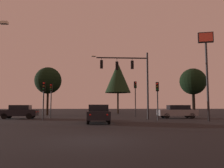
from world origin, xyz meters
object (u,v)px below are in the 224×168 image
traffic_light_corner_right (44,93)px  traffic_light_median (135,92)px  car_nearside_lane (98,113)px  tree_left_far (193,82)px  car_crossing_left (19,112)px  car_crossing_right (177,111)px  store_sign_illuminated (206,57)px  traffic_light_corner_left (51,94)px  tree_behind_sign (48,81)px  traffic_light_far_side (157,93)px  tree_center_horizon (118,78)px  traffic_signal_mast_arm (130,72)px

traffic_light_corner_right → traffic_light_median: bearing=36.8°
car_nearside_lane → tree_left_far: bearing=47.5°
traffic_light_median → car_crossing_left: traffic_light_median is taller
traffic_light_median → tree_left_far: (9.95, 5.12, 1.95)m
car_crossing_right → store_sign_illuminated: bearing=-77.7°
traffic_light_median → car_nearside_lane: (-4.76, -10.93, -2.50)m
traffic_light_corner_left → car_crossing_right: traffic_light_corner_left is taller
car_crossing_right → tree_behind_sign: size_ratio=0.60×
traffic_light_far_side → tree_center_horizon: (-2.39, 21.32, 4.17)m
car_crossing_left → tree_left_far: (23.63, 9.19, 4.46)m
tree_center_horizon → store_sign_illuminated: bearing=-72.9°
traffic_light_corner_right → traffic_light_far_side: traffic_light_corner_right is taller
car_crossing_right → tree_behind_sign: (-17.07, 9.08, 4.52)m
car_crossing_left → tree_behind_sign: tree_behind_sign is taller
tree_behind_sign → car_nearside_lane: bearing=-63.5°
traffic_light_far_side → store_sign_illuminated: (4.49, -1.11, 3.40)m
traffic_light_median → store_sign_illuminated: store_sign_illuminated is taller
traffic_light_corner_left → traffic_light_median: 10.90m
car_crossing_left → car_crossing_right: (17.98, 0.12, 0.00)m
traffic_light_corner_right → car_nearside_lane: bearing=-31.6°
traffic_light_far_side → car_nearside_lane: (-5.72, -2.75, -1.88)m
traffic_signal_mast_arm → tree_left_far: 15.80m
traffic_signal_mast_arm → car_crossing_right: bearing=18.4°
traffic_light_corner_right → tree_left_far: bearing=32.3°
traffic_signal_mast_arm → tree_behind_sign: (-11.35, 10.98, 0.27)m
traffic_signal_mast_arm → car_crossing_left: (-12.27, 1.78, -4.25)m
traffic_light_corner_left → car_crossing_right: size_ratio=0.90×
car_nearside_lane → tree_center_horizon: bearing=82.1°
tree_behind_sign → traffic_light_corner_right: bearing=-78.4°
traffic_signal_mast_arm → car_nearside_lane: size_ratio=1.66×
traffic_light_corner_right → car_nearside_lane: (5.41, -3.33, -1.91)m
traffic_light_corner_left → tree_center_horizon: size_ratio=0.41×
traffic_signal_mast_arm → car_crossing_left: traffic_signal_mast_arm is taller
tree_left_far → traffic_light_corner_left: bearing=-158.0°
tree_behind_sign → tree_left_far: (22.72, -0.01, -0.06)m
traffic_signal_mast_arm → car_crossing_right: traffic_signal_mast_arm is taller
store_sign_illuminated → tree_left_far: (4.49, 14.40, -0.81)m
car_crossing_left → tree_left_far: 25.74m
traffic_signal_mast_arm → traffic_light_median: size_ratio=1.55×
car_nearside_lane → tree_center_horizon: tree_center_horizon is taller
traffic_signal_mast_arm → store_sign_illuminated: 7.75m
car_crossing_right → traffic_light_median: bearing=137.4°
tree_left_far → traffic_light_corner_right: bearing=-147.7°
traffic_light_far_side → traffic_light_median: bearing=96.7°
tree_left_far → car_nearside_lane: bearing=-132.5°
traffic_signal_mast_arm → car_crossing_right: 7.37m
car_nearside_lane → traffic_light_far_side: bearing=25.7°
traffic_light_corner_left → store_sign_illuminated: (15.89, -6.16, 3.20)m
car_crossing_left → tree_center_horizon: bearing=54.6°
tree_left_far → tree_center_horizon: tree_center_horizon is taller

